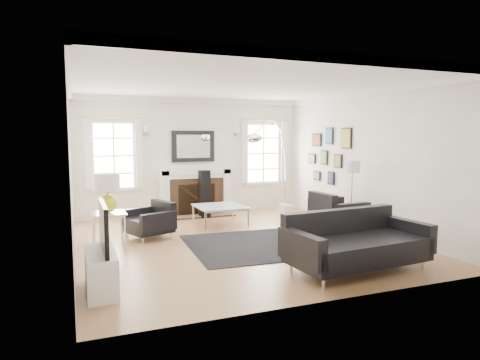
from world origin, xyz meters
name	(u,v)px	position (x,y,z in m)	size (l,w,h in m)	color
floor	(237,241)	(0.00, 0.00, 0.00)	(6.00, 6.00, 0.00)	#A67045
back_wall	(193,157)	(0.00, 3.00, 1.40)	(5.50, 0.04, 2.80)	white
front_wall	(334,180)	(0.00, -3.00, 1.40)	(5.50, 0.04, 2.80)	white
left_wall	(71,168)	(-2.75, 0.00, 1.40)	(0.04, 6.00, 2.80)	white
right_wall	(365,161)	(2.75, 0.00, 1.40)	(0.04, 6.00, 2.80)	white
ceiling	(237,84)	(0.00, 0.00, 2.80)	(5.50, 6.00, 0.02)	white
crown_molding	(237,87)	(0.00, 0.00, 2.74)	(5.50, 6.00, 0.12)	white
fireplace	(196,193)	(0.00, 2.79, 0.54)	(1.70, 0.69, 1.11)	white
mantel_mirror	(193,146)	(0.00, 2.95, 1.65)	(1.05, 0.07, 0.75)	black
window_left	(114,156)	(-1.85, 2.95, 1.46)	(1.24, 0.15, 1.62)	white
window_right	(263,153)	(1.85, 2.95, 1.46)	(1.24, 0.15, 1.62)	white
gallery_wall	(328,152)	(2.72, 1.30, 1.53)	(0.04, 1.73, 1.29)	black
tv_unit	(101,265)	(-2.44, -1.70, 0.33)	(0.35, 1.00, 1.09)	white
area_rug	(265,244)	(0.38, -0.38, 0.01)	(2.65, 2.20, 0.01)	black
sofa	(354,244)	(0.96, -2.12, 0.37)	(2.14, 1.12, 0.68)	black
armchair_left	(151,221)	(-1.39, 0.85, 0.31)	(0.97, 1.02, 0.55)	black
armchair_right	(335,213)	(2.13, 0.09, 0.36)	(0.89, 0.99, 0.65)	black
coffee_table	(220,207)	(0.12, 1.34, 0.41)	(0.99, 0.99, 0.44)	silver
side_table_left	(108,219)	(-2.20, 0.29, 0.51)	(0.57, 0.57, 0.62)	silver
nesting_table	(366,225)	(1.96, -1.09, 0.37)	(0.44, 0.37, 0.48)	silver
gourd_lamp	(107,190)	(-2.20, 0.29, 1.00)	(0.41, 0.41, 0.65)	gold
orange_vase	(366,213)	(1.96, -1.09, 0.57)	(0.10, 0.10, 0.17)	red
arc_floor_lamp	(271,164)	(1.52, 1.77, 1.26)	(1.65, 1.53, 2.34)	silver
stick_floor_lamp	(352,170)	(2.20, -0.34, 1.25)	(0.29, 0.29, 1.44)	gold
speaker_tower	(205,194)	(0.11, 2.40, 0.55)	(0.22, 0.22, 1.11)	black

